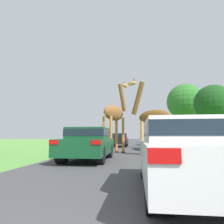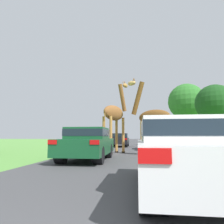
% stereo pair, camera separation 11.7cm
% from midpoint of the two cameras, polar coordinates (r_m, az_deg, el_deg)
% --- Properties ---
extents(road, '(6.94, 120.00, 0.00)m').
position_cam_midpoint_polar(road, '(30.12, 6.43, -8.95)').
color(road, '#424244').
rests_on(road, ground).
extents(giraffe_near_road, '(1.62, 2.63, 4.93)m').
position_cam_midpoint_polar(giraffe_near_road, '(12.70, 1.08, -0.80)').
color(giraffe_near_road, '#B77F3D').
rests_on(giraffe_near_road, ground).
extents(giraffe_companion, '(2.55, 1.68, 4.67)m').
position_cam_midpoint_polar(giraffe_companion, '(11.67, 11.55, -1.82)').
color(giraffe_companion, tan).
rests_on(giraffe_companion, ground).
extents(car_lead_maroon, '(1.87, 4.03, 1.39)m').
position_cam_midpoint_polar(car_lead_maroon, '(4.24, 21.22, -10.61)').
color(car_lead_maroon, silver).
rests_on(car_lead_maroon, ground).
extents(car_queue_right, '(1.80, 4.34, 1.31)m').
position_cam_midpoint_polar(car_queue_right, '(25.11, 11.01, -7.68)').
color(car_queue_right, silver).
rests_on(car_queue_right, ground).
extents(car_queue_left, '(1.74, 3.96, 1.37)m').
position_cam_midpoint_polar(car_queue_left, '(16.80, 11.73, -7.93)').
color(car_queue_left, gray).
rests_on(car_queue_left, ground).
extents(car_far_ahead, '(1.75, 4.18, 1.37)m').
position_cam_midpoint_polar(car_far_ahead, '(21.06, 2.43, -7.85)').
color(car_far_ahead, black).
rests_on(car_far_ahead, ground).
extents(car_verge_right, '(1.86, 4.03, 1.44)m').
position_cam_midpoint_polar(car_verge_right, '(9.09, -6.65, -8.72)').
color(car_verge_right, '#144C28').
rests_on(car_verge_right, ground).
extents(tree_centre_back, '(4.65, 4.65, 7.48)m').
position_cam_midpoint_polar(tree_centre_back, '(27.88, 27.38, 2.19)').
color(tree_centre_back, '#4C3828').
rests_on(tree_centre_back, ground).
extents(tree_mid_field, '(5.92, 5.92, 9.71)m').
position_cam_midpoint_polar(tree_mid_field, '(35.11, 20.58, 2.75)').
color(tree_mid_field, '#4C3828').
rests_on(tree_mid_field, ground).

